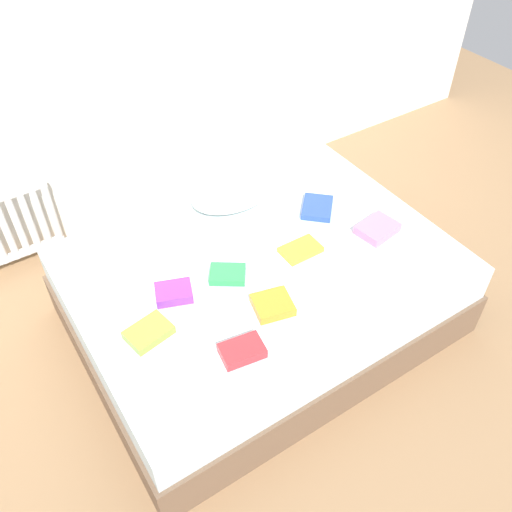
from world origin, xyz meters
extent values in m
plane|color=#93704C|center=(0.00, 0.00, 0.00)|extent=(8.00, 8.00, 0.00)
cube|color=silver|center=(0.00, 1.35, 1.40)|extent=(6.00, 0.10, 2.80)
cube|color=brown|center=(0.00, 0.00, 0.14)|extent=(2.00, 1.50, 0.28)
cube|color=silver|center=(0.00, 0.00, 0.39)|extent=(1.96, 1.46, 0.22)
cylinder|color=white|center=(-1.07, 1.20, 0.34)|extent=(0.04, 0.04, 0.48)
cylinder|color=white|center=(-1.00, 1.20, 0.34)|extent=(0.04, 0.04, 0.48)
cylinder|color=white|center=(-0.92, 1.20, 0.34)|extent=(0.04, 0.04, 0.48)
cylinder|color=white|center=(-0.85, 1.20, 0.34)|extent=(0.04, 0.04, 0.48)
cylinder|color=white|center=(-0.78, 1.20, 0.34)|extent=(0.04, 0.04, 0.48)
cube|color=white|center=(-1.07, 1.20, 0.12)|extent=(0.62, 0.04, 0.04)
ellipsoid|color=white|center=(0.14, 0.52, 0.56)|extent=(0.53, 0.36, 0.11)
cube|color=pink|center=(0.66, -0.17, 0.52)|extent=(0.24, 0.20, 0.05)
cube|color=#8CC638|center=(-0.72, -0.14, 0.52)|extent=(0.23, 0.18, 0.04)
cube|color=yellow|center=(0.21, -0.07, 0.52)|extent=(0.21, 0.14, 0.03)
cube|color=green|center=(-0.22, -0.02, 0.52)|extent=(0.22, 0.21, 0.04)
cube|color=purple|center=(-0.51, 0.01, 0.53)|extent=(0.22, 0.19, 0.05)
cube|color=red|center=(-0.41, -0.47, 0.53)|extent=(0.21, 0.16, 0.05)
cube|color=orange|center=(-0.14, -0.32, 0.52)|extent=(0.22, 0.21, 0.05)
cube|color=#2847B7|center=(0.50, 0.16, 0.52)|extent=(0.27, 0.27, 0.04)
camera|label=1|loc=(-1.16, -1.73, 2.52)|focal=38.37mm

